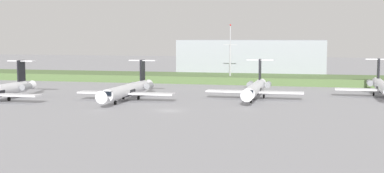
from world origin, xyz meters
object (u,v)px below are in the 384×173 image
regional_jet_second (128,89)px  antenna_mast (230,59)px  regional_jet_third (255,88)px  regional_jet_fourth (383,87)px

regional_jet_second → antenna_mast: 52.41m
regional_jet_third → regional_jet_second: bearing=-161.1°
regional_jet_second → antenna_mast: bearing=72.3°
regional_jet_fourth → antenna_mast: size_ratio=1.67×
regional_jet_third → regional_jet_fourth: (30.03, 11.35, 0.00)m
regional_jet_second → antenna_mast: size_ratio=1.67×
regional_jet_third → antenna_mast: (-12.51, 39.96, 5.26)m
antenna_mast → regional_jet_third: bearing=-72.6°
regional_jet_fourth → antenna_mast: 51.53m
regional_jet_second → regional_jet_fourth: 62.10m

